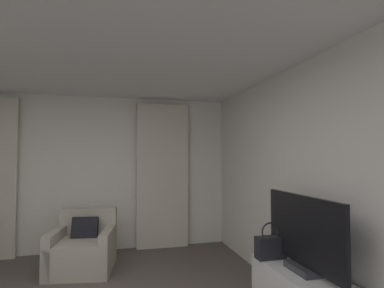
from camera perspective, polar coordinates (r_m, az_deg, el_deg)
name	(u,v)px	position (r m, az deg, el deg)	size (l,w,h in m)	color
wall_window	(80,173)	(5.55, -19.87, -5.07)	(5.12, 0.06, 2.60)	silver
wall_right	(333,187)	(3.19, 24.54, -7.21)	(0.06, 6.12, 2.60)	silver
ceiling	(40,17)	(2.75, -26.16, 20.26)	(5.12, 6.12, 0.06)	white
curtain_right_panel	(163,175)	(5.46, -5.43, -5.76)	(0.90, 0.06, 2.50)	beige
armchair	(83,250)	(4.82, -19.45, -17.89)	(0.93, 0.96, 0.80)	#B2A899
tv_flatscreen	(303,235)	(3.10, 19.81, -15.51)	(0.20, 1.12, 0.69)	#333338
handbag_primary	(270,247)	(3.43, 14.24, -17.84)	(0.30, 0.14, 0.37)	black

